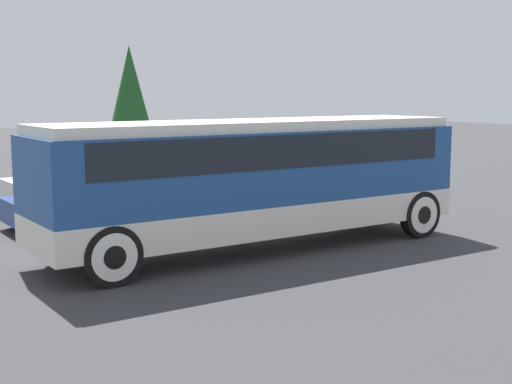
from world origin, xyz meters
The scene contains 6 objects.
ground_plane centered at (0.00, 0.00, 0.00)m, with size 120.00×120.00×0.00m, color #38383A.
tour_bus centered at (0.10, 0.00, 1.83)m, with size 10.34×2.61×3.00m.
parked_car_near centered at (-1.28, 9.02, 0.70)m, with size 4.13×1.89×1.39m.
parked_car_mid centered at (-2.38, 4.99, 0.72)m, with size 4.03×1.87×1.46m.
parked_car_far centered at (3.64, 7.59, 0.68)m, with size 4.78×1.96×1.36m.
tree_left centered at (7.27, 23.26, 4.03)m, with size 2.08×2.08×6.16m.
Camera 1 is at (-9.09, -13.50, 3.65)m, focal length 50.00 mm.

